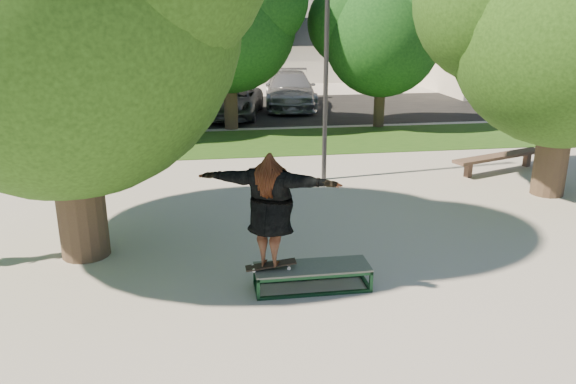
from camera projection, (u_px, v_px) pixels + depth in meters
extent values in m
plane|color=#9D9991|center=(328.00, 263.00, 9.72)|extent=(120.00, 120.00, 0.00)
cube|color=#1B4212|center=(295.00, 141.00, 18.79)|extent=(30.00, 4.00, 0.02)
cube|color=black|center=(249.00, 110.00, 24.77)|extent=(40.00, 8.00, 0.01)
cylinder|color=#38281E|center=(77.00, 169.00, 9.56)|extent=(0.84, 0.84, 3.20)
sphere|color=#1C3A10|center=(59.00, 17.00, 8.80)|extent=(5.80, 5.80, 5.80)
cylinder|color=#38281E|center=(555.00, 132.00, 12.94)|extent=(0.76, 0.76, 3.00)
sphere|color=#1C3A10|center=(571.00, 29.00, 12.24)|extent=(5.20, 5.20, 5.20)
cylinder|color=#38281E|center=(67.00, 98.00, 18.70)|extent=(0.44, 0.44, 2.80)
sphere|color=black|center=(59.00, 34.00, 18.07)|extent=(4.40, 4.40, 4.40)
sphere|color=black|center=(26.00, 16.00, 18.36)|extent=(3.30, 3.30, 3.30)
sphere|color=black|center=(86.00, 9.00, 17.56)|extent=(3.08, 3.08, 3.08)
cylinder|color=#38281E|center=(230.00, 88.00, 20.40)|extent=(0.50, 0.50, 3.00)
sphere|color=black|center=(228.00, 24.00, 19.72)|extent=(4.80, 4.80, 4.80)
sphere|color=black|center=(193.00, 6.00, 20.04)|extent=(3.60, 3.60, 3.60)
cylinder|color=#38281E|center=(380.00, 92.00, 20.78)|extent=(0.40, 0.40, 2.60)
sphere|color=black|center=(383.00, 38.00, 20.19)|extent=(4.20, 4.20, 4.20)
sphere|color=black|center=(350.00, 23.00, 20.47)|extent=(3.15, 3.15, 3.15)
sphere|color=black|center=(413.00, 17.00, 19.70)|extent=(2.94, 2.94, 2.94)
cylinder|color=#2D2D30|center=(326.00, 61.00, 13.64)|extent=(0.12, 0.12, 6.00)
cube|color=black|center=(200.00, 33.00, 31.97)|extent=(27.60, 0.12, 1.60)
cube|color=beige|center=(555.00, 14.00, 31.77)|extent=(15.00, 10.00, 8.00)
cube|color=#475147|center=(312.00, 267.00, 8.74)|extent=(1.80, 0.60, 0.03)
cylinder|color=white|center=(254.00, 271.00, 8.52)|extent=(0.06, 0.03, 0.06)
cylinder|color=white|center=(253.00, 266.00, 8.67)|extent=(0.06, 0.03, 0.06)
cylinder|color=white|center=(289.00, 268.00, 8.59)|extent=(0.06, 0.03, 0.06)
cylinder|color=white|center=(287.00, 264.00, 8.74)|extent=(0.06, 0.03, 0.06)
cube|color=black|center=(271.00, 265.00, 8.62)|extent=(0.78, 0.20, 0.10)
imported|color=brown|center=(270.00, 210.00, 8.34)|extent=(2.23, 1.42, 1.77)
cube|color=brown|center=(468.00, 169.00, 14.70)|extent=(0.20, 0.20, 0.41)
cube|color=brown|center=(527.00, 159.00, 15.72)|extent=(0.20, 0.20, 0.41)
cube|color=brown|center=(500.00, 156.00, 15.14)|extent=(3.03, 1.43, 0.08)
imported|color=#B4B5B9|center=(51.00, 102.00, 22.71)|extent=(1.62, 3.87, 1.31)
imported|color=black|center=(162.00, 103.00, 22.01)|extent=(1.63, 4.40, 1.44)
imported|color=#5D5E62|center=(233.00, 101.00, 23.04)|extent=(3.02, 4.94, 1.28)
imported|color=#A4A4A9|center=(290.00, 90.00, 25.27)|extent=(2.79, 5.62, 1.57)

